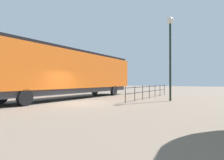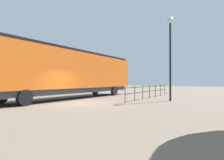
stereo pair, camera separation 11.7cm
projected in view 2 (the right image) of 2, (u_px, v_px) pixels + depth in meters
The scene contains 4 objects.
ground_plane at pixel (78, 103), 15.17m from camera, with size 120.00×120.00×0.00m, color #756656.
locomotive at pixel (74, 72), 19.67m from camera, with size 2.92×18.54×4.43m.
lamp_post at pixel (170, 41), 16.98m from camera, with size 0.55×0.55×6.88m.
platform_fence at pixel (150, 90), 19.71m from camera, with size 0.05×10.57×1.20m.
Camera 2 is at (9.69, -11.95, 1.58)m, focal length 33.34 mm.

